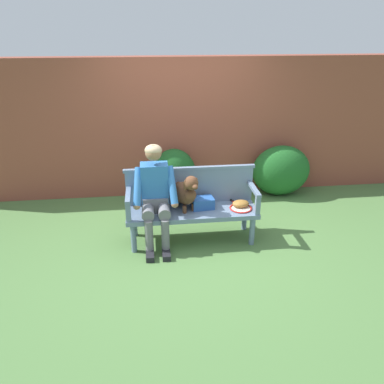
# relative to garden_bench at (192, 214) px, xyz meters

# --- Properties ---
(ground_plane) EXTENTS (40.00, 40.00, 0.00)m
(ground_plane) POSITION_rel_garden_bench_xyz_m (0.00, 0.00, -0.39)
(ground_plane) COLOR #4C753D
(brick_garden_fence) EXTENTS (8.00, 0.30, 2.20)m
(brick_garden_fence) POSITION_rel_garden_bench_xyz_m (0.00, 1.68, 0.71)
(brick_garden_fence) COLOR brown
(brick_garden_fence) RESTS_ON ground
(hedge_bush_mid_left) EXTENTS (0.71, 0.59, 0.84)m
(hedge_bush_mid_left) POSITION_rel_garden_bench_xyz_m (-0.13, 1.35, 0.03)
(hedge_bush_mid_left) COLOR #194C1E
(hedge_bush_mid_left) RESTS_ON ground
(hedge_bush_far_right) EXTENTS (0.96, 0.61, 0.84)m
(hedge_bush_far_right) POSITION_rel_garden_bench_xyz_m (1.64, 1.30, 0.03)
(hedge_bush_far_right) COLOR #1E5B23
(hedge_bush_far_right) RESTS_ON ground
(garden_bench) EXTENTS (1.68, 0.52, 0.45)m
(garden_bench) POSITION_rel_garden_bench_xyz_m (0.00, 0.00, 0.00)
(garden_bench) COLOR slate
(garden_bench) RESTS_ON ground
(bench_backrest) EXTENTS (1.72, 0.06, 0.50)m
(bench_backrest) POSITION_rel_garden_bench_xyz_m (0.00, 0.23, 0.31)
(bench_backrest) COLOR slate
(bench_backrest) RESTS_ON garden_bench
(bench_armrest_left_end) EXTENTS (0.06, 0.52, 0.28)m
(bench_armrest_left_end) POSITION_rel_garden_bench_xyz_m (-0.80, -0.09, 0.26)
(bench_armrest_left_end) COLOR slate
(bench_armrest_left_end) RESTS_ON garden_bench
(bench_armrest_right_end) EXTENTS (0.06, 0.52, 0.28)m
(bench_armrest_right_end) POSITION_rel_garden_bench_xyz_m (0.80, -0.09, 0.26)
(bench_armrest_right_end) COLOR slate
(bench_armrest_right_end) RESTS_ON garden_bench
(person_seated) EXTENTS (0.56, 0.66, 1.32)m
(person_seated) POSITION_rel_garden_bench_xyz_m (-0.46, -0.02, 0.33)
(person_seated) COLOR black
(person_seated) RESTS_ON ground
(dog_on_bench) EXTENTS (0.37, 0.50, 0.50)m
(dog_on_bench) POSITION_rel_garden_bench_xyz_m (-0.07, 0.01, 0.31)
(dog_on_bench) COLOR brown
(dog_on_bench) RESTS_ON garden_bench
(tennis_racket) EXTENTS (0.36, 0.58, 0.03)m
(tennis_racket) POSITION_rel_garden_bench_xyz_m (0.62, -0.02, 0.07)
(tennis_racket) COLOR red
(tennis_racket) RESTS_ON garden_bench
(baseball_glove) EXTENTS (0.23, 0.19, 0.09)m
(baseball_glove) POSITION_rel_garden_bench_xyz_m (0.64, 0.01, 0.10)
(baseball_glove) COLOR #9E6B2D
(baseball_glove) RESTS_ON garden_bench
(sports_bag) EXTENTS (0.30, 0.23, 0.14)m
(sports_bag) POSITION_rel_garden_bench_xyz_m (0.14, 0.04, 0.13)
(sports_bag) COLOR #2856A3
(sports_bag) RESTS_ON garden_bench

